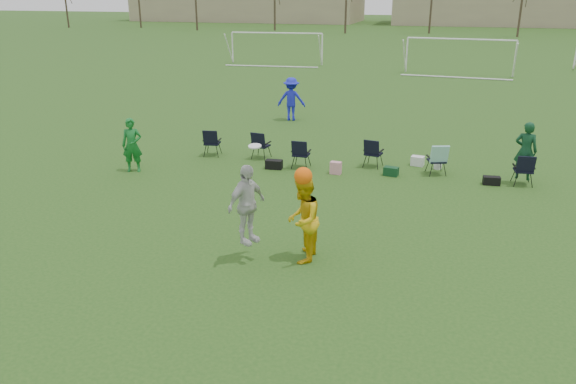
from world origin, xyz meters
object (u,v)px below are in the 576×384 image
(center_contest, at_px, (282,213))
(goal_mid, at_px, (460,46))
(goal_left, at_px, (277,39))
(fielder_green_near, at_px, (132,145))
(fielder_blue, at_px, (291,99))

(center_contest, xyz_separation_m, goal_mid, (3.51, 31.12, 0.81))
(goal_mid, bearing_deg, center_contest, -92.44)
(goal_left, bearing_deg, center_contest, -77.43)
(fielder_green_near, distance_m, center_contest, 8.12)
(fielder_blue, bearing_deg, goal_mid, -121.37)
(fielder_green_near, xyz_separation_m, fielder_blue, (2.84, 8.82, 0.08))
(fielder_green_near, relative_size, center_contest, 0.66)
(fielder_blue, xyz_separation_m, center_contest, (3.70, -13.63, 0.15))
(fielder_blue, distance_m, goal_left, 20.66)
(fielder_green_near, relative_size, goal_mid, 0.24)
(fielder_green_near, height_order, goal_left, goal_left)
(goal_mid, bearing_deg, fielder_green_near, -106.91)
(center_contest, distance_m, goal_mid, 31.33)
(fielder_green_near, xyz_separation_m, goal_left, (-3.95, 28.32, 1.04))
(center_contest, height_order, goal_mid, center_contest)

